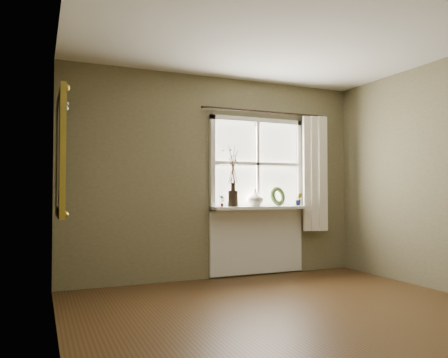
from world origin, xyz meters
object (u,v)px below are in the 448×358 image
object	(u,v)px
dark_jug	(233,199)
gilt_mirror	(60,154)
cream_vase	(255,198)
wreath	(278,198)

from	to	relation	value
dark_jug	gilt_mirror	distance (m)	2.26
cream_vase	gilt_mirror	distance (m)	2.56
wreath	gilt_mirror	bearing A→B (deg)	176.40
dark_jug	wreath	size ratio (longest dim) A/B	0.77
wreath	cream_vase	bearing A→B (deg)	168.32
dark_jug	cream_vase	bearing A→B (deg)	0.00
dark_jug	cream_vase	size ratio (longest dim) A/B	0.91
dark_jug	gilt_mirror	bearing A→B (deg)	-162.25
cream_vase	gilt_mirror	xyz separation A→B (m)	(-2.43, -0.67, 0.43)
dark_jug	wreath	distance (m)	0.68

